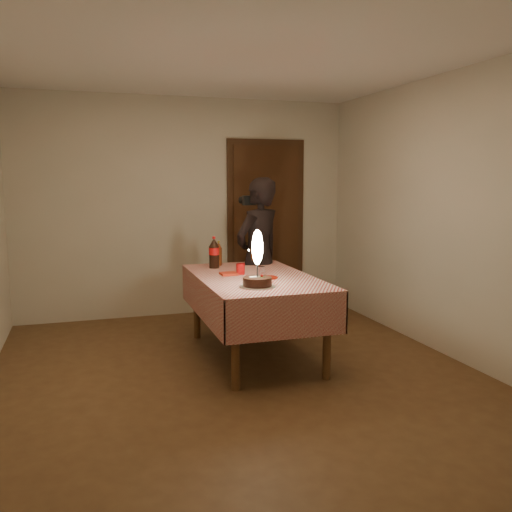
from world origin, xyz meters
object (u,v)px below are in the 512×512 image
at_px(dining_table, 254,287).
at_px(red_cup, 240,269).
at_px(clear_cup, 261,271).
at_px(amber_bottle_left, 219,254).
at_px(cola_bottle, 214,253).
at_px(photographer, 258,256).
at_px(red_plate, 266,278).
at_px(amber_bottle_right, 254,253).
at_px(birthday_cake, 257,270).

height_order(dining_table, red_cup, red_cup).
relative_size(clear_cup, amber_bottle_left, 0.35).
height_order(dining_table, amber_bottle_left, amber_bottle_left).
height_order(cola_bottle, photographer, photographer).
xyz_separation_m(dining_table, red_plate, (0.07, -0.12, 0.11)).
xyz_separation_m(dining_table, cola_bottle, (-0.24, 0.56, 0.25)).
xyz_separation_m(cola_bottle, photographer, (0.52, 0.16, -0.08)).
bearing_deg(cola_bottle, dining_table, -66.45).
xyz_separation_m(amber_bottle_right, photographer, (0.08, 0.08, -0.05)).
bearing_deg(photographer, clear_cup, -106.24).
xyz_separation_m(clear_cup, amber_bottle_right, (0.14, 0.66, 0.07)).
bearing_deg(clear_cup, dining_table, 162.42).
height_order(red_cup, amber_bottle_left, amber_bottle_left).
relative_size(red_cup, cola_bottle, 0.31).
relative_size(red_cup, photographer, 0.06).
bearing_deg(amber_bottle_right, amber_bottle_left, 169.50).
bearing_deg(amber_bottle_left, birthday_cake, -88.26).
distance_m(red_cup, amber_bottle_right, 0.59).
height_order(amber_bottle_right, photographer, photographer).
relative_size(red_plate, clear_cup, 2.44).
bearing_deg(dining_table, amber_bottle_left, 102.79).
height_order(dining_table, red_plate, red_plate).
bearing_deg(dining_table, cola_bottle, 113.55).
bearing_deg(dining_table, amber_bottle_right, 72.88).
bearing_deg(clear_cup, amber_bottle_right, 78.08).
bearing_deg(amber_bottle_right, red_cup, -119.85).
bearing_deg(amber_bottle_right, clear_cup, -101.92).
distance_m(amber_bottle_left, amber_bottle_right, 0.36).
relative_size(red_plate, photographer, 0.13).
relative_size(dining_table, cola_bottle, 5.42).
distance_m(birthday_cake, cola_bottle, 1.04).
xyz_separation_m(birthday_cake, red_cup, (0.03, 0.60, -0.09)).
distance_m(birthday_cake, clear_cup, 0.50).
bearing_deg(photographer, birthday_cake, -108.42).
bearing_deg(clear_cup, cola_bottle, 117.58).
bearing_deg(red_plate, red_cup, 122.62).
bearing_deg(birthday_cake, amber_bottle_left, 91.74).
distance_m(red_plate, amber_bottle_right, 0.78).
relative_size(birthday_cake, photographer, 0.29).
height_order(clear_cup, amber_bottle_left, amber_bottle_left).
bearing_deg(photographer, cola_bottle, -162.87).
height_order(red_plate, red_cup, red_cup).
height_order(cola_bottle, amber_bottle_left, cola_bottle).
bearing_deg(clear_cup, amber_bottle_left, 106.78).
bearing_deg(cola_bottle, amber_bottle_right, 10.22).
bearing_deg(dining_table, red_cup, 125.52).
bearing_deg(red_cup, red_plate, -57.38).
height_order(red_plate, amber_bottle_right, amber_bottle_right).
relative_size(dining_table, amber_bottle_right, 6.75).
relative_size(cola_bottle, photographer, 0.19).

